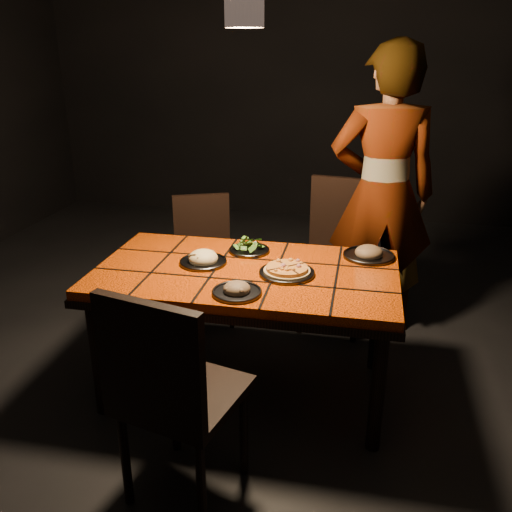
% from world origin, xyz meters
% --- Properties ---
extents(room_shell, '(6.04, 7.04, 3.08)m').
position_xyz_m(room_shell, '(0.00, 0.00, 1.50)').
color(room_shell, black).
rests_on(room_shell, ground).
extents(dining_table, '(1.62, 0.92, 0.75)m').
position_xyz_m(dining_table, '(0.00, 0.00, 0.67)').
color(dining_table, '#D74506').
rests_on(dining_table, ground).
extents(chair_near, '(0.56, 0.56, 1.02)m').
position_xyz_m(chair_near, '(-0.12, -0.89, 0.59)').
color(chair_near, black).
rests_on(chair_near, ground).
extents(chair_far_left, '(0.52, 0.52, 0.89)m').
position_xyz_m(chair_far_left, '(-0.50, 0.85, 0.51)').
color(chair_far_left, black).
rests_on(chair_far_left, ground).
extents(chair_far_right, '(0.52, 0.52, 1.02)m').
position_xyz_m(chair_far_right, '(0.44, 0.96, 0.59)').
color(chair_far_right, black).
rests_on(chair_far_right, ground).
extents(diner, '(0.76, 0.56, 1.91)m').
position_xyz_m(diner, '(0.71, 0.93, 0.96)').
color(diner, brown).
rests_on(diner, ground).
extents(pendant_lamp, '(0.18, 0.18, 1.06)m').
position_xyz_m(pendant_lamp, '(0.00, 0.00, 2.02)').
color(pendant_lamp, black).
rests_on(pendant_lamp, room_shell).
extents(plate_pizza, '(0.34, 0.34, 0.04)m').
position_xyz_m(plate_pizza, '(0.22, -0.03, 0.77)').
color(plate_pizza, '#323237').
rests_on(plate_pizza, dining_table).
extents(plate_pasta, '(0.26, 0.26, 0.08)m').
position_xyz_m(plate_pasta, '(-0.25, 0.03, 0.77)').
color(plate_pasta, '#323237').
rests_on(plate_pasta, dining_table).
extents(plate_salad, '(0.24, 0.24, 0.07)m').
position_xyz_m(plate_salad, '(-0.04, 0.26, 0.78)').
color(plate_salad, '#323237').
rests_on(plate_salad, dining_table).
extents(plate_mushroom_a, '(0.24, 0.24, 0.08)m').
position_xyz_m(plate_mushroom_a, '(0.02, -0.31, 0.77)').
color(plate_mushroom_a, '#323237').
rests_on(plate_mushroom_a, dining_table).
extents(plate_mushroom_b, '(0.29, 0.29, 0.09)m').
position_xyz_m(plate_mushroom_b, '(0.64, 0.31, 0.77)').
color(plate_mushroom_b, '#323237').
rests_on(plate_mushroom_b, dining_table).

